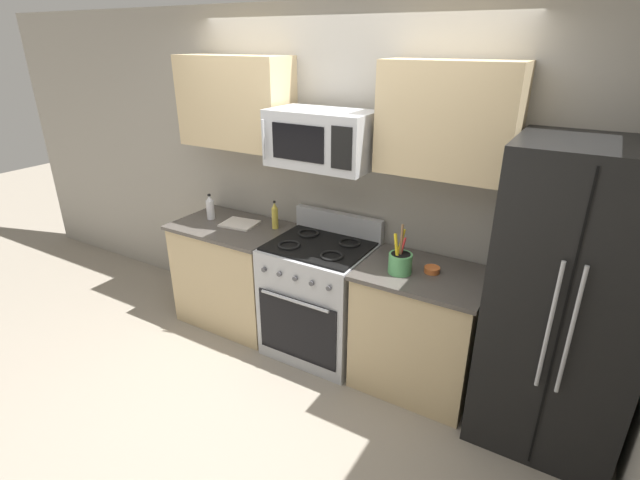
# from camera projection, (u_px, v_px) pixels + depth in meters

# --- Properties ---
(ground_plane) EXTENTS (16.00, 16.00, 0.00)m
(ground_plane) POSITION_uv_depth(u_px,v_px,m) (273.00, 394.00, 3.38)
(ground_plane) COLOR gray
(wall_back) EXTENTS (8.00, 0.10, 2.60)m
(wall_back) POSITION_uv_depth(u_px,v_px,m) (345.00, 184.00, 3.69)
(wall_back) COLOR #9E998E
(wall_back) RESTS_ON ground
(counter_left) EXTENTS (0.96, 0.65, 0.91)m
(counter_left) POSITION_uv_depth(u_px,v_px,m) (234.00, 273.00, 4.12)
(counter_left) COLOR tan
(counter_left) RESTS_ON ground
(range_oven) EXTENTS (0.76, 0.69, 1.09)m
(range_oven) POSITION_uv_depth(u_px,v_px,m) (320.00, 297.00, 3.70)
(range_oven) COLOR #B2B5BA
(range_oven) RESTS_ON ground
(counter_right) EXTENTS (0.85, 0.65, 0.91)m
(counter_right) POSITION_uv_depth(u_px,v_px,m) (419.00, 329.00, 3.32)
(counter_right) COLOR tan
(counter_right) RESTS_ON ground
(refrigerator) EXTENTS (0.81, 0.76, 1.87)m
(refrigerator) POSITION_uv_depth(u_px,v_px,m) (566.00, 304.00, 2.72)
(refrigerator) COLOR black
(refrigerator) RESTS_ON ground
(microwave) EXTENTS (0.73, 0.44, 0.39)m
(microwave) POSITION_uv_depth(u_px,v_px,m) (322.00, 139.00, 3.24)
(microwave) COLOR #B2B5BA
(upper_cabinets_left) EXTENTS (0.95, 0.34, 0.69)m
(upper_cabinets_left) POSITION_uv_depth(u_px,v_px,m) (235.00, 102.00, 3.70)
(upper_cabinets_left) COLOR tan
(upper_cabinets_right) EXTENTS (0.84, 0.34, 0.69)m
(upper_cabinets_right) POSITION_uv_depth(u_px,v_px,m) (448.00, 120.00, 2.89)
(upper_cabinets_right) COLOR tan
(utensil_crock) EXTENTS (0.16, 0.16, 0.34)m
(utensil_crock) POSITION_uv_depth(u_px,v_px,m) (400.00, 262.00, 3.11)
(utensil_crock) COLOR #59AD66
(utensil_crock) RESTS_ON counter_right
(cutting_board) EXTENTS (0.31, 0.27, 0.02)m
(cutting_board) POSITION_uv_depth(u_px,v_px,m) (240.00, 224.00, 3.95)
(cutting_board) COLOR silver
(cutting_board) RESTS_ON counter_left
(bottle_oil) EXTENTS (0.05, 0.05, 0.23)m
(bottle_oil) POSITION_uv_depth(u_px,v_px,m) (275.00, 216.00, 3.83)
(bottle_oil) COLOR gold
(bottle_oil) RESTS_ON counter_left
(bottle_vinegar) EXTENTS (0.07, 0.07, 0.22)m
(bottle_vinegar) POSITION_uv_depth(u_px,v_px,m) (210.00, 208.00, 4.04)
(bottle_vinegar) COLOR silver
(bottle_vinegar) RESTS_ON counter_left
(prep_bowl) EXTENTS (0.11, 0.11, 0.04)m
(prep_bowl) POSITION_uv_depth(u_px,v_px,m) (432.00, 270.00, 3.13)
(prep_bowl) COLOR #D1662D
(prep_bowl) RESTS_ON counter_right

